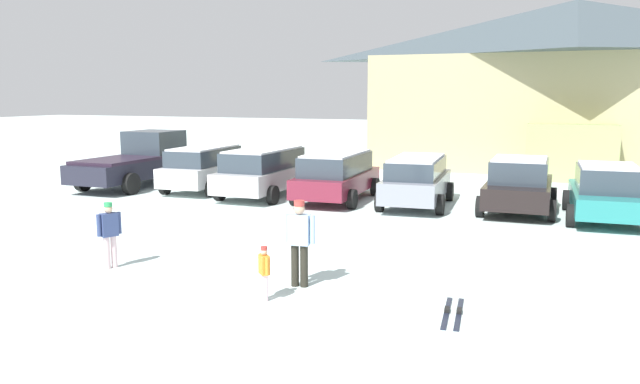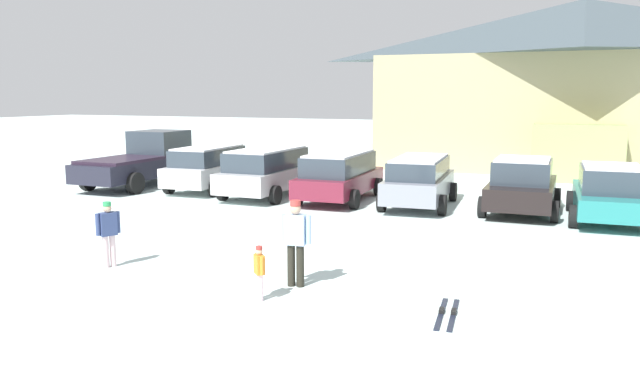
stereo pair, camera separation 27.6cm
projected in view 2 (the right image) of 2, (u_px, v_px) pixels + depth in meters
ground at (157, 380)px, 8.01m from camera, size 160.00×160.00×0.00m
ski_lodge at (580, 83)px, 30.86m from camera, size 19.32×11.86×8.24m
parked_white_suv at (209, 167)px, 23.77m from camera, size 2.31×4.41×1.68m
parked_silver_wagon at (268, 171)px, 22.36m from camera, size 2.27×4.73×1.73m
parked_maroon_van at (340, 175)px, 21.44m from camera, size 2.32×4.75×1.67m
parked_grey_wagon at (419, 180)px, 20.32m from camera, size 2.34×4.56×1.63m
parked_black_sedan at (522, 185)px, 19.22m from camera, size 2.29×4.25×1.71m
parked_teal_hatchback at (610, 193)px, 17.88m from camera, size 2.36×4.46×1.65m
pickup_truck at (146, 160)px, 25.11m from camera, size 2.52×5.98×2.15m
skier_teen_in_navy_coat at (108, 230)px, 13.14m from camera, size 0.34×0.47×1.41m
skier_child_in_orange_jacket at (259, 270)px, 11.05m from camera, size 0.28×0.28×0.99m
skier_adult_in_blue_parka at (296, 238)px, 11.80m from camera, size 0.62×0.29×1.67m
pair_of_skis at (447, 313)px, 10.41m from camera, size 0.47×1.61×0.08m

